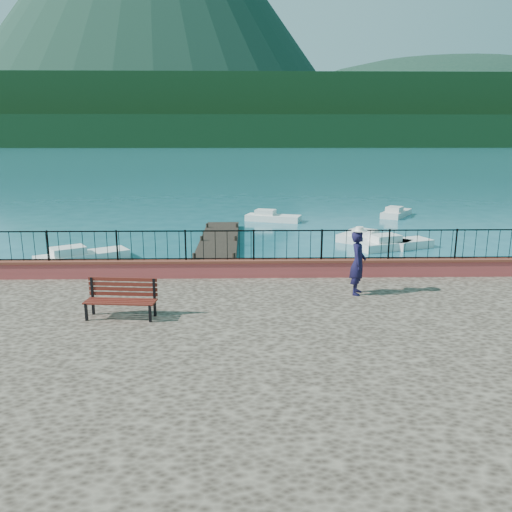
{
  "coord_description": "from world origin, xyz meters",
  "views": [
    {
      "loc": [
        -0.58,
        -12.05,
        5.64
      ],
      "look_at": [
        -0.26,
        2.0,
        2.3
      ],
      "focal_mm": 35.0,
      "sensor_mm": 36.0,
      "label": 1
    }
  ],
  "objects_px": {
    "person": "(358,263)",
    "boat_0": "(82,253)",
    "boat_2": "(395,241)",
    "boat_5": "(396,211)",
    "boat_4": "(273,215)",
    "park_bench": "(121,306)",
    "boat_1": "(374,238)"
  },
  "relations": [
    {
      "from": "boat_0",
      "to": "boat_4",
      "type": "bearing_deg",
      "value": 17.14
    },
    {
      "from": "person",
      "to": "boat_1",
      "type": "xyz_separation_m",
      "value": [
        3.67,
        12.31,
        -1.73
      ]
    },
    {
      "from": "park_bench",
      "to": "boat_5",
      "type": "relative_size",
      "value": 0.53
    },
    {
      "from": "boat_1",
      "to": "boat_5",
      "type": "bearing_deg",
      "value": 107.06
    },
    {
      "from": "boat_4",
      "to": "boat_5",
      "type": "distance_m",
      "value": 9.36
    },
    {
      "from": "boat_4",
      "to": "park_bench",
      "type": "bearing_deg",
      "value": -84.14
    },
    {
      "from": "park_bench",
      "to": "boat_2",
      "type": "height_order",
      "value": "park_bench"
    },
    {
      "from": "person",
      "to": "boat_0",
      "type": "bearing_deg",
      "value": 67.73
    },
    {
      "from": "boat_4",
      "to": "boat_5",
      "type": "bearing_deg",
      "value": 30.58
    },
    {
      "from": "park_bench",
      "to": "boat_0",
      "type": "distance_m",
      "value": 11.7
    },
    {
      "from": "boat_4",
      "to": "boat_5",
      "type": "relative_size",
      "value": 1.08
    },
    {
      "from": "park_bench",
      "to": "boat_5",
      "type": "bearing_deg",
      "value": 64.75
    },
    {
      "from": "boat_0",
      "to": "boat_2",
      "type": "bearing_deg",
      "value": -23.79
    },
    {
      "from": "boat_4",
      "to": "boat_0",
      "type": "bearing_deg",
      "value": -111.15
    },
    {
      "from": "park_bench",
      "to": "boat_2",
      "type": "distance_m",
      "value": 17.19
    },
    {
      "from": "person",
      "to": "boat_0",
      "type": "height_order",
      "value": "person"
    },
    {
      "from": "boat_1",
      "to": "boat_4",
      "type": "bearing_deg",
      "value": 161.88
    },
    {
      "from": "park_bench",
      "to": "boat_2",
      "type": "xyz_separation_m",
      "value": [
        10.92,
        13.24,
        -1.1
      ]
    },
    {
      "from": "park_bench",
      "to": "boat_5",
      "type": "distance_m",
      "value": 27.99
    },
    {
      "from": "boat_0",
      "to": "boat_2",
      "type": "distance_m",
      "value": 15.57
    },
    {
      "from": "person",
      "to": "boat_4",
      "type": "bearing_deg",
      "value": 20.84
    },
    {
      "from": "boat_2",
      "to": "boat_5",
      "type": "relative_size",
      "value": 1.17
    },
    {
      "from": "park_bench",
      "to": "boat_4",
      "type": "distance_m",
      "value": 22.75
    },
    {
      "from": "boat_0",
      "to": "boat_1",
      "type": "xyz_separation_m",
      "value": [
        14.5,
        3.4,
        0.0
      ]
    },
    {
      "from": "park_bench",
      "to": "person",
      "type": "bearing_deg",
      "value": 21.53
    },
    {
      "from": "park_bench",
      "to": "boat_1",
      "type": "distance_m",
      "value": 17.4
    },
    {
      "from": "park_bench",
      "to": "boat_1",
      "type": "bearing_deg",
      "value": 60.02
    },
    {
      "from": "boat_1",
      "to": "boat_5",
      "type": "relative_size",
      "value": 1.13
    },
    {
      "from": "boat_1",
      "to": "boat_5",
      "type": "distance_m",
      "value": 10.76
    },
    {
      "from": "boat_1",
      "to": "boat_2",
      "type": "height_order",
      "value": "same"
    },
    {
      "from": "boat_0",
      "to": "boat_4",
      "type": "xyz_separation_m",
      "value": [
        9.53,
        11.39,
        0.0
      ]
    },
    {
      "from": "boat_0",
      "to": "boat_2",
      "type": "xyz_separation_m",
      "value": [
        15.37,
        2.47,
        0.0
      ]
    }
  ]
}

